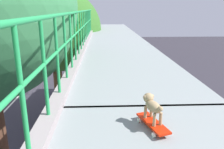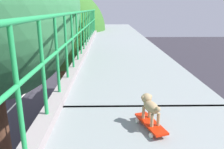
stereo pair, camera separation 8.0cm
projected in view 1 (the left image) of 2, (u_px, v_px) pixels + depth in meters
city_bus at (18, 59)px, 25.59m from camera, size 2.64×11.73×3.40m
roadside_tree_far at (55, 30)px, 14.24m from camera, size 5.93×5.93×8.87m
toy_skateboard at (153, 123)px, 2.58m from camera, size 0.31×0.56×0.08m
small_dog at (152, 105)px, 2.57m from camera, size 0.21×0.36×0.30m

